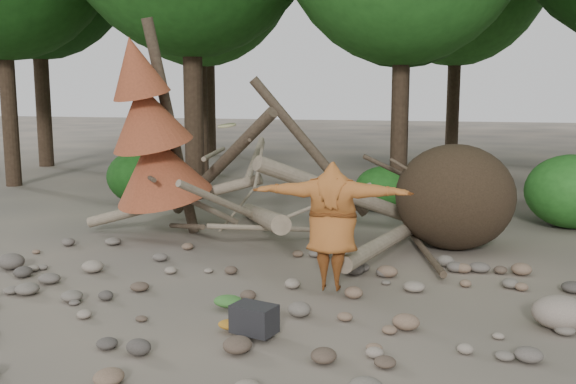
# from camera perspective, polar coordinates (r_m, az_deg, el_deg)

# --- Properties ---
(ground) EXTENTS (120.00, 120.00, 0.00)m
(ground) POSITION_cam_1_polar(r_m,az_deg,el_deg) (8.86, -3.87, -10.38)
(ground) COLOR #514C44
(ground) RESTS_ON ground
(deadfall_pile) EXTENTS (8.55, 5.24, 3.30)m
(deadfall_pile) POSITION_cam_1_polar(r_m,az_deg,el_deg) (12.28, 11.87, -0.55)
(deadfall_pile) COLOR #332619
(deadfall_pile) RESTS_ON ground
(dead_conifer) EXTENTS (2.06, 2.16, 4.35)m
(dead_conifer) POSITION_cam_1_polar(r_m,az_deg,el_deg) (12.75, -12.02, 5.04)
(dead_conifer) COLOR #4C3F30
(dead_conifer) RESTS_ON ground
(bush_left) EXTENTS (1.80, 1.80, 1.44)m
(bush_left) POSITION_cam_1_polar(r_m,az_deg,el_deg) (17.37, -12.90, 1.36)
(bush_left) COLOR #174913
(bush_left) RESTS_ON ground
(bush_mid) EXTENTS (1.40, 1.40, 1.12)m
(bush_mid) POSITION_cam_1_polar(r_m,az_deg,el_deg) (15.97, 8.44, 0.26)
(bush_mid) COLOR #205C1A
(bush_mid) RESTS_ON ground
(bush_right) EXTENTS (2.00, 2.00, 1.60)m
(bush_right) POSITION_cam_1_polar(r_m,az_deg,el_deg) (15.16, 23.97, 0.05)
(bush_right) COLOR #286E22
(bush_right) RESTS_ON ground
(frisbee_thrower) EXTENTS (2.83, 0.85, 2.41)m
(frisbee_thrower) POSITION_cam_1_polar(r_m,az_deg,el_deg) (9.25, 3.91, -3.02)
(frisbee_thrower) COLOR #A05724
(frisbee_thrower) RESTS_ON ground
(backpack) EXTENTS (0.58, 0.46, 0.34)m
(backpack) POSITION_cam_1_polar(r_m,az_deg,el_deg) (7.86, -3.02, -11.59)
(backpack) COLOR black
(backpack) RESTS_ON ground
(cloth_green) EXTENTS (0.40, 0.34, 0.15)m
(cloth_green) POSITION_cam_1_polar(r_m,az_deg,el_deg) (8.83, -5.34, -9.94)
(cloth_green) COLOR #356A2A
(cloth_green) RESTS_ON ground
(cloth_orange) EXTENTS (0.29, 0.24, 0.11)m
(cloth_orange) POSITION_cam_1_polar(r_m,az_deg,el_deg) (8.06, -5.20, -11.98)
(cloth_orange) COLOR #A76C1C
(cloth_orange) RESTS_ON ground
(boulder_mid_right) EXTENTS (0.69, 0.62, 0.41)m
(boulder_mid_right) POSITION_cam_1_polar(r_m,az_deg,el_deg) (8.79, 23.05, -9.83)
(boulder_mid_right) COLOR gray
(boulder_mid_right) RESTS_ON ground
(boulder_mid_left) EXTENTS (0.45, 0.40, 0.27)m
(boulder_mid_left) POSITION_cam_1_polar(r_m,az_deg,el_deg) (11.67, -23.40, -5.68)
(boulder_mid_left) COLOR #59524B
(boulder_mid_left) RESTS_ON ground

